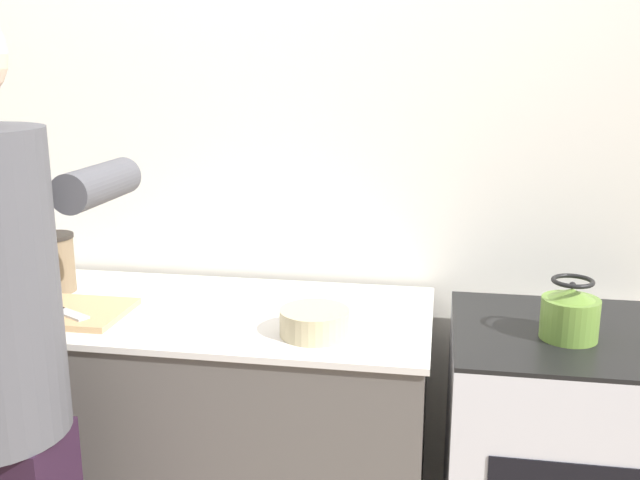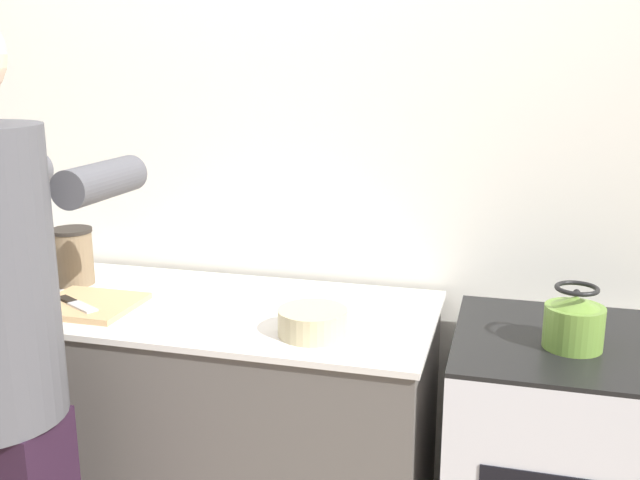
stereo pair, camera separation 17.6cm
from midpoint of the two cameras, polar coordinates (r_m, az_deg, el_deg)
wall_back at (r=2.40m, az=-6.24°, el=5.64°), size 8.00×0.05×2.60m
counter at (r=2.45m, az=-16.28°, el=-15.35°), size 1.81×0.65×0.93m
cutting_board at (r=2.22m, az=-21.04°, el=-5.45°), size 0.28×0.26×0.02m
knife at (r=2.20m, az=-22.00°, el=-5.37°), size 0.18×0.12×0.01m
kettle at (r=1.96m, az=16.97°, el=-5.68°), size 0.15×0.15×0.16m
bowl_prep at (r=1.92m, az=-3.08°, el=-6.63°), size 0.19×0.19×0.07m
canister_jar at (r=2.45m, az=-22.49°, el=-1.72°), size 0.13×0.13×0.19m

